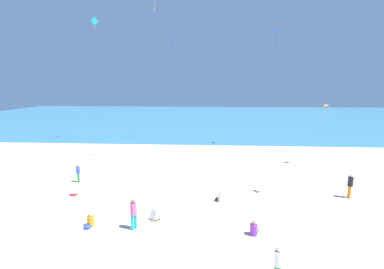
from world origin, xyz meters
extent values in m
plane|color=beige|center=(0.00, 10.00, 0.00)|extent=(120.00, 120.00, 0.00)
cube|color=teal|center=(0.00, 54.60, 0.03)|extent=(120.00, 60.00, 0.05)
cube|color=white|center=(4.74, 9.87, 0.14)|extent=(0.76, 0.75, 0.03)
cube|color=white|center=(4.56, 10.09, 0.34)|extent=(0.52, 0.48, 0.39)
cylinder|color=#B7B7BC|center=(5.05, 9.93, 0.07)|extent=(0.02, 0.02, 0.14)
cylinder|color=#B7B7BC|center=(4.64, 9.58, 0.07)|extent=(0.02, 0.02, 0.14)
cube|color=white|center=(-1.83, 5.34, 0.18)|extent=(0.70, 0.71, 0.03)
cube|color=white|center=(-2.01, 5.18, 0.41)|extent=(0.54, 0.56, 0.46)
cylinder|color=#B7B7BC|center=(-1.92, 5.64, 0.09)|extent=(0.02, 0.02, 0.18)
cylinder|color=#B7B7BC|center=(-1.54, 5.23, 0.09)|extent=(0.02, 0.02, 0.18)
cube|color=red|center=(-8.32, 8.29, 0.10)|extent=(0.42, 0.34, 0.20)
cube|color=white|center=(-8.32, 8.29, 0.22)|extent=(0.43, 0.35, 0.04)
cylinder|color=#19ADB2|center=(-2.92, 4.15, 0.43)|extent=(0.15, 0.15, 0.85)
cylinder|color=#19ADB2|center=(-2.79, 4.29, 0.43)|extent=(0.15, 0.15, 0.85)
cylinder|color=#D8599E|center=(-2.85, 4.22, 1.17)|extent=(0.48, 0.48, 0.64)
sphere|color=#846047|center=(-2.85, 4.22, 1.60)|extent=(0.23, 0.23, 0.23)
cylinder|color=green|center=(-9.25, 10.89, 0.36)|extent=(0.13, 0.13, 0.72)
cylinder|color=green|center=(-9.14, 10.78, 0.36)|extent=(0.13, 0.13, 0.72)
cylinder|color=blue|center=(-9.19, 10.84, 1.00)|extent=(0.41, 0.41, 0.54)
sphere|color=#A87A5B|center=(-9.19, 10.84, 1.36)|extent=(0.20, 0.20, 0.20)
cylinder|color=orange|center=(-5.31, 4.40, 0.30)|extent=(0.47, 0.47, 0.59)
sphere|color=beige|center=(-5.31, 4.40, 0.70)|extent=(0.24, 0.24, 0.24)
cube|color=blue|center=(-5.36, 4.17, 0.09)|extent=(0.40, 0.49, 0.17)
cylinder|color=orange|center=(10.72, 8.99, 0.43)|extent=(0.15, 0.15, 0.86)
cylinder|color=orange|center=(10.75, 9.18, 0.43)|extent=(0.15, 0.15, 0.86)
cylinder|color=black|center=(10.74, 9.08, 1.18)|extent=(0.39, 0.39, 0.64)
sphere|color=beige|center=(10.74, 9.08, 1.60)|extent=(0.24, 0.24, 0.24)
cylinder|color=white|center=(1.92, 7.93, 0.27)|extent=(0.49, 0.49, 0.54)
sphere|color=beige|center=(1.92, 7.93, 0.64)|extent=(0.22, 0.22, 0.22)
cube|color=black|center=(1.80, 8.11, 0.08)|extent=(0.45, 0.48, 0.16)
cylinder|color=purple|center=(3.45, 4.05, 0.29)|extent=(0.52, 0.52, 0.59)
sphere|color=#A87A5B|center=(3.45, 4.05, 0.69)|extent=(0.23, 0.23, 0.23)
cube|color=green|center=(3.57, 4.25, 0.09)|extent=(0.47, 0.52, 0.17)
cylinder|color=white|center=(3.78, 0.66, 1.08)|extent=(0.43, 0.43, 0.59)
sphere|color=beige|center=(3.78, 0.66, 1.47)|extent=(0.22, 0.22, 0.22)
cylinder|color=orange|center=(-3.86, 16.56, 14.68)|extent=(0.08, 0.15, 1.10)
pyramid|color=purple|center=(-4.18, 29.88, 14.15)|extent=(0.53, 0.63, 0.34)
cylinder|color=black|center=(-4.14, 29.87, 13.48)|extent=(0.05, 0.04, 0.59)
cube|color=#1EADAD|center=(-13.46, 26.07, 15.57)|extent=(0.61, 0.88, 1.04)
cylinder|color=#99DB33|center=(-13.46, 26.07, 14.84)|extent=(0.16, 0.11, 0.72)
pyramid|color=orange|center=(11.79, 16.52, 5.80)|extent=(0.74, 0.74, 0.31)
cylinder|color=yellow|center=(11.81, 16.50, 5.14)|extent=(0.05, 0.05, 0.52)
pyramid|color=blue|center=(8.76, 23.79, 13.71)|extent=(0.57, 0.70, 0.44)
cylinder|color=black|center=(8.69, 23.78, 12.78)|extent=(0.20, 0.05, 1.01)
camera|label=1|loc=(1.05, -8.61, 7.63)|focal=24.80mm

